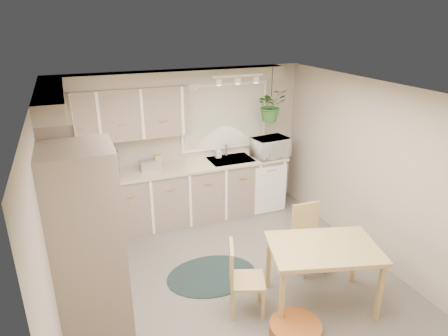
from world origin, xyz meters
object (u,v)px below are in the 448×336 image
Objects in this scene: chair_back at (311,240)px; braided_rug at (212,275)px; pet_bed at (295,329)px; dining_table at (321,275)px; microwave at (270,145)px; chair_left at (248,279)px.

chair_back reaches higher than braided_rug.
dining_table is at bearing 33.25° from pet_bed.
dining_table is at bearing -112.38° from microwave.
chair_back is 1.50× the size of microwave.
dining_table reaches higher than braided_rug.
chair_left is at bearing 23.72° from chair_back.
dining_table is 1.42× the size of chair_left.
chair_back is 0.75× the size of braided_rug.
pet_bed is 0.95× the size of microwave.
chair_left is 1.18m from chair_back.
chair_back is at bearing 50.45° from pet_bed.
braided_rug is at bearing 136.86° from dining_table.
chair_back is at bearing 131.47° from chair_left.
pet_bed is at bearing 53.30° from chair_back.
microwave is at bearing -97.62° from chair_back.
chair_left is 2.77m from microwave.
braided_rug is at bearing 110.34° from pet_bed.
dining_table is 2.18× the size of pet_bed.
pet_bed reaches higher than braided_rug.
chair_left is 0.87m from braided_rug.
dining_table is at bearing -43.14° from braided_rug.
chair_left is 0.97× the size of chair_back.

